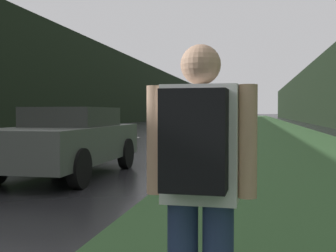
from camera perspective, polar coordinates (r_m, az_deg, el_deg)
name	(u,v)px	position (r m, az deg, el deg)	size (l,w,h in m)	color
grass_verge	(269,127)	(39.18, 13.54, -0.11)	(6.00, 240.00, 0.02)	#33562D
lane_stripe_c	(72,152)	(14.67, -12.85, -3.42)	(0.12, 3.00, 0.01)	silver
lane_stripe_d	(131,139)	(21.22, -5.00, -1.75)	(0.12, 3.00, 0.01)	silver
lane_stripe_e	(161,132)	(27.99, -0.91, -0.86)	(0.12, 3.00, 0.01)	silver
lane_stripe_f	(180,128)	(34.85, 1.58, -0.32)	(0.12, 3.00, 0.01)	silver
treeline_far_side	(117,89)	(51.89, -6.92, 5.05)	(2.00, 140.00, 8.43)	black
treeline_near_side	(322,93)	(49.73, 20.12, 4.25)	(2.00, 140.00, 6.98)	black
stop_sign	(204,99)	(10.97, 4.85, 3.72)	(0.66, 0.07, 2.79)	slate
hitchhiker_with_backpack	(199,182)	(2.24, 4.26, -7.58)	(0.59, 0.42, 1.71)	navy
car_passing_near	(69,140)	(9.20, -13.23, -1.83)	(1.88, 4.42, 1.45)	#4C514C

